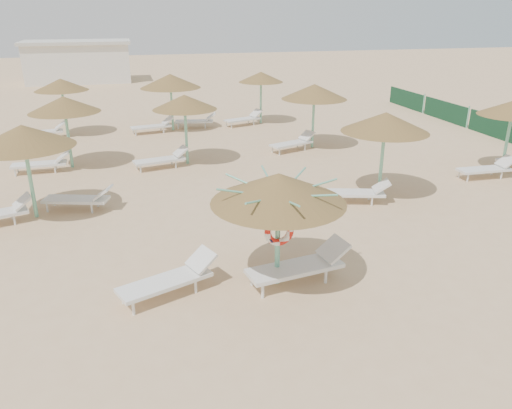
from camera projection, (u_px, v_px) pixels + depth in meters
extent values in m
plane|color=tan|center=(264.00, 281.00, 11.07)|extent=(120.00, 120.00, 0.00)
cylinder|color=#70C3A1|center=(278.00, 239.00, 10.60)|extent=(0.11, 0.11, 2.12)
cone|color=brown|center=(278.00, 188.00, 10.17)|extent=(2.82, 2.82, 0.64)
cylinder|color=#70C3A1|center=(278.00, 199.00, 10.26)|extent=(0.20, 0.20, 0.12)
cylinder|color=#70C3A1|center=(308.00, 188.00, 10.35)|extent=(1.28, 0.04, 0.33)
cylinder|color=#70C3A1|center=(293.00, 182.00, 10.72)|extent=(0.93, 0.93, 0.33)
cylinder|color=#70C3A1|center=(270.00, 181.00, 10.78)|extent=(0.04, 1.28, 0.33)
cylinder|color=#70C3A1|center=(251.00, 185.00, 10.50)|extent=(0.93, 0.93, 0.33)
cylinder|color=#70C3A1|center=(248.00, 193.00, 10.04)|extent=(1.28, 0.04, 0.33)
cylinder|color=#70C3A1|center=(263.00, 200.00, 9.67)|extent=(0.93, 0.93, 0.33)
cylinder|color=#70C3A1|center=(288.00, 202.00, 9.61)|extent=(0.04, 1.28, 0.33)
cylinder|color=#70C3A1|center=(307.00, 196.00, 9.89)|extent=(0.93, 0.93, 0.33)
torus|color=red|center=(279.00, 232.00, 10.43)|extent=(0.64, 0.15, 0.64)
cylinder|color=silver|center=(133.00, 309.00, 9.77)|extent=(0.06, 0.06, 0.29)
cylinder|color=silver|center=(123.00, 297.00, 10.16)|extent=(0.06, 0.06, 0.29)
cylinder|color=silver|center=(196.00, 287.00, 10.54)|extent=(0.06, 0.06, 0.29)
cylinder|color=silver|center=(184.00, 277.00, 10.93)|extent=(0.06, 0.06, 0.29)
cube|color=silver|center=(165.00, 282.00, 10.35)|extent=(2.07, 1.33, 0.08)
cube|color=silver|center=(201.00, 260.00, 10.75)|extent=(0.70, 0.77, 0.38)
cylinder|color=silver|center=(263.00, 291.00, 10.35)|extent=(0.07, 0.07, 0.32)
cylinder|color=silver|center=(252.00, 279.00, 10.83)|extent=(0.07, 0.07, 0.32)
cylinder|color=silver|center=(326.00, 276.00, 10.92)|extent=(0.07, 0.07, 0.32)
cylinder|color=silver|center=(313.00, 265.00, 11.40)|extent=(0.07, 0.07, 0.32)
cube|color=silver|center=(295.00, 268.00, 10.85)|extent=(2.23, 1.03, 0.09)
cube|color=silver|center=(333.00, 249.00, 11.11)|extent=(0.65, 0.76, 0.41)
cylinder|color=#70C3A1|center=(30.00, 179.00, 14.04)|extent=(0.11, 0.11, 2.30)
cone|color=brown|center=(23.00, 136.00, 13.59)|extent=(2.74, 2.74, 0.62)
cylinder|color=#70C3A1|center=(24.00, 145.00, 13.68)|extent=(0.20, 0.20, 0.12)
cylinder|color=silver|center=(14.00, 220.00, 13.87)|extent=(0.06, 0.06, 0.28)
cylinder|color=silver|center=(12.00, 214.00, 14.27)|extent=(0.06, 0.06, 0.28)
cube|color=silver|center=(22.00, 201.00, 14.06)|extent=(0.64, 0.72, 0.36)
cylinder|color=silver|center=(47.00, 208.00, 14.75)|extent=(0.06, 0.06, 0.28)
cylinder|color=silver|center=(54.00, 202.00, 15.21)|extent=(0.06, 0.06, 0.28)
cylinder|color=silver|center=(92.00, 209.00, 14.68)|extent=(0.06, 0.06, 0.28)
cylinder|color=silver|center=(98.00, 202.00, 15.15)|extent=(0.06, 0.06, 0.28)
cube|color=silver|center=(76.00, 199.00, 14.88)|extent=(2.00, 1.17, 0.08)
cube|color=silver|center=(103.00, 192.00, 14.75)|extent=(0.64, 0.72, 0.36)
cylinder|color=#70C3A1|center=(69.00, 138.00, 18.58)|extent=(0.11, 0.11, 2.30)
cone|color=brown|center=(64.00, 104.00, 18.12)|extent=(2.57, 2.57, 0.58)
cylinder|color=#70C3A1|center=(65.00, 111.00, 18.21)|extent=(0.20, 0.20, 0.12)
cylinder|color=silver|center=(15.00, 173.00, 17.90)|extent=(0.06, 0.06, 0.28)
cylinder|color=silver|center=(17.00, 169.00, 18.35)|extent=(0.06, 0.06, 0.28)
cylinder|color=silver|center=(55.00, 170.00, 18.24)|extent=(0.06, 0.06, 0.28)
cylinder|color=silver|center=(56.00, 166.00, 18.69)|extent=(0.06, 0.06, 0.28)
cube|color=silver|center=(39.00, 164.00, 18.26)|extent=(1.91, 0.65, 0.08)
cube|color=silver|center=(63.00, 156.00, 18.39)|extent=(0.50, 0.61, 0.36)
cylinder|color=#70C3A1|center=(65.00, 111.00, 23.34)|extent=(0.11, 0.11, 2.30)
cone|color=brown|center=(61.00, 85.00, 22.89)|extent=(2.42, 2.42, 0.54)
cylinder|color=#70C3A1|center=(62.00, 90.00, 22.97)|extent=(0.20, 0.20, 0.12)
cylinder|color=silver|center=(23.00, 138.00, 22.61)|extent=(0.06, 0.06, 0.28)
cylinder|color=silver|center=(23.00, 136.00, 23.05)|extent=(0.06, 0.06, 0.28)
cylinder|color=silver|center=(55.00, 136.00, 23.05)|extent=(0.06, 0.06, 0.28)
cylinder|color=silver|center=(55.00, 134.00, 23.48)|extent=(0.06, 0.06, 0.28)
cube|color=silver|center=(41.00, 132.00, 23.02)|extent=(1.95, 0.80, 0.08)
cube|color=silver|center=(60.00, 125.00, 23.21)|extent=(0.54, 0.64, 0.36)
cylinder|color=#70C3A1|center=(186.00, 134.00, 19.05)|extent=(0.11, 0.11, 2.30)
cone|color=brown|center=(184.00, 102.00, 18.60)|extent=(2.42, 2.42, 0.54)
cylinder|color=#70C3A1|center=(185.00, 108.00, 18.69)|extent=(0.20, 0.20, 0.12)
cylinder|color=silver|center=(141.00, 169.00, 18.25)|extent=(0.06, 0.06, 0.28)
cylinder|color=silver|center=(137.00, 166.00, 18.67)|extent=(0.06, 0.06, 0.28)
cylinder|color=silver|center=(176.00, 165.00, 18.83)|extent=(0.06, 0.06, 0.28)
cylinder|color=silver|center=(172.00, 161.00, 19.24)|extent=(0.06, 0.06, 0.28)
cube|color=silver|center=(159.00, 160.00, 18.74)|extent=(1.99, 1.02, 0.08)
cube|color=silver|center=(181.00, 151.00, 19.01)|extent=(0.60, 0.69, 0.36)
cylinder|color=#70C3A1|center=(172.00, 107.00, 24.38)|extent=(0.11, 0.11, 2.30)
cone|color=brown|center=(170.00, 81.00, 23.93)|extent=(2.91, 2.91, 0.65)
cylinder|color=#70C3A1|center=(171.00, 86.00, 24.02)|extent=(0.20, 0.20, 0.12)
cylinder|color=silver|center=(136.00, 133.00, 23.61)|extent=(0.06, 0.06, 0.28)
cylinder|color=silver|center=(133.00, 131.00, 24.03)|extent=(0.06, 0.06, 0.28)
cylinder|color=silver|center=(164.00, 130.00, 24.14)|extent=(0.06, 0.06, 0.28)
cylinder|color=silver|center=(161.00, 128.00, 24.56)|extent=(0.06, 0.06, 0.28)
cube|color=silver|center=(151.00, 127.00, 24.07)|extent=(1.98, 0.95, 0.08)
cube|color=silver|center=(168.00, 120.00, 24.32)|extent=(0.59, 0.68, 0.36)
cylinder|color=silver|center=(178.00, 126.00, 24.99)|extent=(0.06, 0.06, 0.28)
cylinder|color=silver|center=(179.00, 124.00, 25.46)|extent=(0.06, 0.06, 0.28)
cylinder|color=silver|center=(205.00, 126.00, 25.09)|extent=(0.06, 0.06, 0.28)
cylinder|color=silver|center=(205.00, 124.00, 25.55)|extent=(0.06, 0.06, 0.28)
cube|color=silver|center=(194.00, 121.00, 25.22)|extent=(1.98, 0.95, 0.08)
cube|color=silver|center=(211.00, 116.00, 25.19)|extent=(0.59, 0.68, 0.36)
cylinder|color=#70C3A1|center=(382.00, 161.00, 15.71)|extent=(0.11, 0.11, 2.30)
cone|color=brown|center=(385.00, 122.00, 15.26)|extent=(2.70, 2.70, 0.61)
cylinder|color=#70C3A1|center=(385.00, 130.00, 15.35)|extent=(0.20, 0.20, 0.12)
cylinder|color=silver|center=(328.00, 201.00, 15.26)|extent=(0.06, 0.06, 0.28)
cylinder|color=silver|center=(326.00, 195.00, 15.72)|extent=(0.06, 0.06, 0.28)
cylinder|color=silver|center=(372.00, 202.00, 15.22)|extent=(0.06, 0.06, 0.28)
cylinder|color=silver|center=(369.00, 196.00, 15.68)|extent=(0.06, 0.06, 0.28)
cube|color=silver|center=(353.00, 193.00, 15.40)|extent=(2.00, 1.13, 0.08)
cube|color=silver|center=(381.00, 186.00, 15.29)|extent=(0.63, 0.71, 0.36)
cylinder|color=#70C3A1|center=(313.00, 121.00, 21.34)|extent=(0.11, 0.11, 2.30)
cone|color=brown|center=(314.00, 92.00, 20.89)|extent=(2.76, 2.76, 0.62)
cylinder|color=#70C3A1|center=(314.00, 97.00, 20.98)|extent=(0.20, 0.20, 0.12)
cylinder|color=silver|center=(280.00, 152.00, 20.48)|extent=(0.06, 0.06, 0.28)
cylinder|color=silver|center=(272.00, 149.00, 20.86)|extent=(0.06, 0.06, 0.28)
cylinder|color=silver|center=(305.00, 147.00, 21.19)|extent=(0.06, 0.06, 0.28)
cylinder|color=silver|center=(297.00, 145.00, 21.58)|extent=(0.06, 0.06, 0.28)
cube|color=silver|center=(291.00, 144.00, 21.03)|extent=(2.00, 1.23, 0.08)
cube|color=silver|center=(307.00, 135.00, 21.39)|extent=(0.66, 0.73, 0.36)
cylinder|color=#70C3A1|center=(261.00, 101.00, 25.95)|extent=(0.11, 0.11, 2.30)
cone|color=brown|center=(261.00, 77.00, 25.50)|extent=(2.29, 2.29, 0.52)
cylinder|color=#70C3A1|center=(261.00, 81.00, 25.59)|extent=(0.20, 0.20, 0.12)
cylinder|color=silver|center=(231.00, 126.00, 25.10)|extent=(0.06, 0.06, 0.28)
cylinder|color=silver|center=(226.00, 124.00, 25.49)|extent=(0.06, 0.06, 0.28)
cylinder|color=silver|center=(254.00, 123.00, 25.79)|extent=(0.06, 0.06, 0.28)
cylinder|color=silver|center=(249.00, 121.00, 26.18)|extent=(0.06, 0.06, 0.28)
cube|color=silver|center=(242.00, 119.00, 25.64)|extent=(2.00, 1.20, 0.08)
cube|color=silver|center=(256.00, 113.00, 25.99)|extent=(0.65, 0.72, 0.36)
cylinder|color=#70C3A1|center=(507.00, 142.00, 17.97)|extent=(0.11, 0.11, 2.30)
cylinder|color=#70C3A1|center=(512.00, 114.00, 17.60)|extent=(0.20, 0.20, 0.12)
cylinder|color=silver|center=(468.00, 178.00, 17.32)|extent=(0.06, 0.06, 0.28)
cylinder|color=silver|center=(459.00, 174.00, 17.77)|extent=(0.06, 0.06, 0.28)
cylinder|color=silver|center=(501.00, 175.00, 17.61)|extent=(0.06, 0.06, 0.28)
cylinder|color=silver|center=(492.00, 171.00, 18.06)|extent=(0.06, 0.06, 0.28)
cube|color=silver|center=(484.00, 169.00, 17.65)|extent=(1.91, 0.66, 0.08)
cube|color=silver|center=(506.00, 161.00, 17.75)|extent=(0.50, 0.61, 0.36)
cylinder|color=silver|center=(508.00, 168.00, 18.44)|extent=(0.06, 0.06, 0.28)
cylinder|color=silver|center=(499.00, 164.00, 18.88)|extent=(0.06, 0.06, 0.28)
cube|color=silver|center=(79.00, 63.00, 40.63)|extent=(8.00, 4.00, 3.00)
cube|color=beige|center=(76.00, 42.00, 40.03)|extent=(8.40, 4.40, 0.25)
cube|color=#1C5530|center=(496.00, 127.00, 23.18)|extent=(0.08, 3.80, 1.00)
cube|color=#1C5530|center=(445.00, 111.00, 26.78)|extent=(0.08, 3.80, 1.00)
cylinder|color=#70C3A1|center=(468.00, 117.00, 25.05)|extent=(0.08, 0.08, 1.10)
cube|color=#1C5530|center=(406.00, 99.00, 30.38)|extent=(0.08, 3.80, 1.00)
cylinder|color=#70C3A1|center=(424.00, 104.00, 28.65)|extent=(0.08, 0.08, 1.10)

